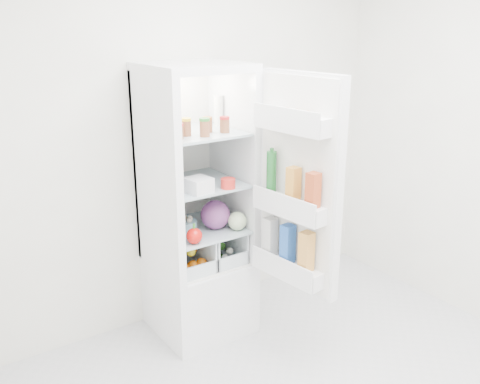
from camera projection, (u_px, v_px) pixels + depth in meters
room_walls at (365, 125)px, 2.42m from camera, size 3.02×3.02×2.61m
refrigerator at (195, 236)px, 3.58m from camera, size 0.60×0.60×1.80m
shelf_low at (199, 228)px, 3.51m from camera, size 0.49×0.53×0.01m
shelf_mid at (198, 183)px, 3.41m from camera, size 0.49×0.53×0.02m
shelf_top at (197, 132)px, 3.31m from camera, size 0.49×0.53×0.02m
crisper_left at (183, 251)px, 3.48m from camera, size 0.23×0.46×0.22m
crisper_right at (215, 242)px, 3.61m from camera, size 0.23×0.46×0.22m
condiment_jars at (201, 128)px, 3.18m from camera, size 0.38×0.16×0.08m
squeeze_bottle at (218, 110)px, 3.46m from camera, size 0.06×0.06×0.19m
tub_white at (198, 185)px, 3.20m from camera, size 0.16×0.16×0.09m
tub_cream at (196, 183)px, 3.28m from camera, size 0.14×0.14×0.06m
tin_red at (228, 183)px, 3.28m from camera, size 0.11×0.11×0.06m
foil_tray at (173, 181)px, 3.36m from camera, size 0.17×0.15×0.04m
red_cabbage at (215, 215)px, 3.46m from camera, size 0.19×0.19×0.19m
bell_pepper at (194, 236)px, 3.23m from camera, size 0.10×0.10×0.10m
mushroom_bowl at (186, 226)px, 3.43m from camera, size 0.18×0.18×0.07m
salad_bag at (237, 221)px, 3.44m from camera, size 0.12×0.12×0.12m
citrus_pile at (187, 256)px, 3.44m from camera, size 0.20×0.24×0.16m
veg_pile at (216, 249)px, 3.63m from camera, size 0.16×0.30×0.10m
fridge_door at (297, 190)px, 3.13m from camera, size 0.23×0.60×1.30m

